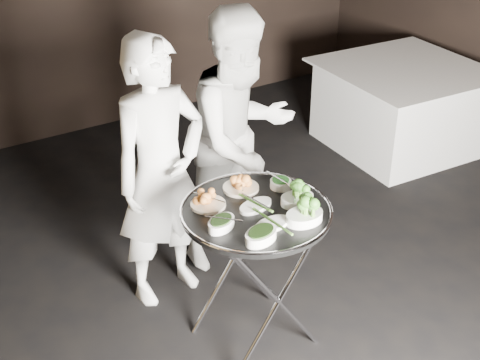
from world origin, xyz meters
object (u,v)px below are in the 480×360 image
tray_stand (255,270)px  serving_tray (256,211)px  waiter_right (242,138)px  waiter_left (161,174)px  dining_table (401,107)px

tray_stand → serving_tray: (0.00, -0.00, 0.37)m
serving_tray → waiter_right: (0.41, 0.76, -0.01)m
tray_stand → waiter_left: waiter_left is taller
tray_stand → waiter_right: (0.41, 0.76, 0.36)m
serving_tray → tray_stand: bearing=135.0°
waiter_right → serving_tray: bearing=-126.0°
serving_tray → waiter_left: size_ratio=0.48×
waiter_left → dining_table: (2.62, 0.69, -0.45)m
waiter_right → dining_table: size_ratio=1.33×
tray_stand → dining_table: size_ratio=0.67×
tray_stand → waiter_right: size_ratio=0.50×
waiter_left → waiter_right: 0.62m
tray_stand → waiter_left: bearing=107.7°
tray_stand → serving_tray: size_ratio=1.07×
tray_stand → serving_tray: serving_tray is taller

